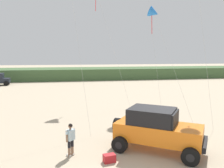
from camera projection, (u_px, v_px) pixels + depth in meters
dune_ridge at (100, 73)px, 49.70m from camera, size 90.00×9.30×2.20m
jeep at (157, 129)px, 12.20m from camera, size 4.92×4.42×2.26m
person_watching at (71, 138)px, 11.59m from camera, size 0.47×0.48×1.67m
cooler_box at (109, 158)px, 11.00m from camera, size 0.62×0.46×0.38m
kite_blue_swept at (154, 13)px, 19.80m from camera, size 2.07×5.50×9.14m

